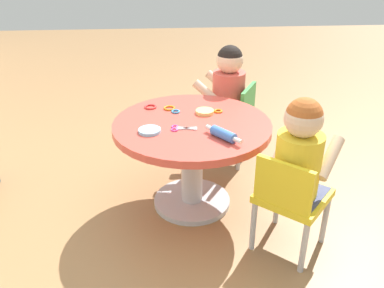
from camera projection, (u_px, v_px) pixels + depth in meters
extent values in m
plane|color=#9E7247|center=(192.00, 203.00, 2.39)|extent=(10.00, 10.00, 0.00)
cylinder|color=silver|center=(192.00, 201.00, 2.39)|extent=(0.44, 0.44, 0.03)
cylinder|color=silver|center=(192.00, 168.00, 2.28)|extent=(0.12, 0.12, 0.48)
cylinder|color=#D84C3F|center=(192.00, 126.00, 2.16)|extent=(0.84, 0.84, 0.04)
cylinder|color=#B7B7BC|center=(325.00, 219.00, 2.03)|extent=(0.03, 0.03, 0.28)
cylinder|color=#B7B7BC|center=(277.00, 201.00, 2.17)|extent=(0.03, 0.03, 0.28)
cylinder|color=#B7B7BC|center=(304.00, 248.00, 1.84)|extent=(0.03, 0.03, 0.28)
cylinder|color=#B7B7BC|center=(253.00, 226.00, 1.98)|extent=(0.03, 0.03, 0.28)
cube|color=yellow|center=(293.00, 196.00, 1.93)|extent=(0.42, 0.42, 0.04)
cube|color=yellow|center=(283.00, 185.00, 1.78)|extent=(0.20, 0.22, 0.22)
cube|color=#3F4772|center=(293.00, 195.00, 1.93)|extent=(0.38, 0.38, 0.04)
cylinder|color=yellow|center=(297.00, 164.00, 1.86)|extent=(0.21, 0.21, 0.30)
sphere|color=beige|center=(304.00, 119.00, 1.75)|extent=(0.17, 0.17, 0.17)
sphere|color=#B25926|center=(304.00, 116.00, 1.75)|extent=(0.16, 0.16, 0.16)
cylinder|color=beige|center=(330.00, 158.00, 1.86)|extent=(0.20, 0.18, 0.17)
cylinder|color=beige|center=(285.00, 145.00, 1.97)|extent=(0.20, 0.18, 0.17)
cylinder|color=#B7B7BC|center=(215.00, 129.00, 2.97)|extent=(0.03, 0.03, 0.28)
cylinder|color=#B7B7BC|center=(202.00, 144.00, 2.76)|extent=(0.03, 0.03, 0.28)
cylinder|color=#B7B7BC|center=(250.00, 135.00, 2.88)|extent=(0.03, 0.03, 0.28)
cylinder|color=#B7B7BC|center=(239.00, 151.00, 2.67)|extent=(0.03, 0.03, 0.28)
cube|color=green|center=(227.00, 118.00, 2.75)|extent=(0.40, 0.40, 0.04)
cube|color=green|center=(248.00, 103.00, 2.64)|extent=(0.25, 0.15, 0.22)
cube|color=#3F4772|center=(227.00, 118.00, 2.75)|extent=(0.36, 0.37, 0.04)
cylinder|color=#D8594C|center=(228.00, 94.00, 2.67)|extent=(0.21, 0.21, 0.30)
sphere|color=beige|center=(230.00, 60.00, 2.56)|extent=(0.17, 0.17, 0.17)
sphere|color=black|center=(230.00, 58.00, 2.56)|extent=(0.16, 0.16, 0.16)
cylinder|color=beige|center=(220.00, 84.00, 2.78)|extent=(0.15, 0.21, 0.17)
cylinder|color=beige|center=(208.00, 94.00, 2.60)|extent=(0.15, 0.21, 0.17)
cylinder|color=#3F72CC|center=(223.00, 134.00, 1.97)|extent=(0.14, 0.13, 0.05)
cylinder|color=white|center=(210.00, 128.00, 2.03)|extent=(0.05, 0.04, 0.02)
cylinder|color=white|center=(238.00, 140.00, 1.91)|extent=(0.05, 0.04, 0.02)
cube|color=silver|center=(186.00, 128.00, 2.08)|extent=(0.02, 0.11, 0.01)
cube|color=silver|center=(186.00, 128.00, 2.08)|extent=(0.05, 0.11, 0.01)
torus|color=#D83F99|center=(174.00, 130.00, 2.07)|extent=(0.04, 0.04, 0.01)
torus|color=#D83F99|center=(175.00, 127.00, 2.10)|extent=(0.04, 0.04, 0.01)
cylinder|color=#8CCCF2|center=(150.00, 131.00, 2.05)|extent=(0.11, 0.11, 0.02)
cylinder|color=#F2CC72|center=(205.00, 112.00, 2.26)|extent=(0.10, 0.10, 0.02)
torus|color=orange|center=(169.00, 108.00, 2.32)|extent=(0.07, 0.07, 0.01)
torus|color=red|center=(150.00, 107.00, 2.34)|extent=(0.07, 0.07, 0.01)
torus|color=orange|center=(218.00, 111.00, 2.28)|extent=(0.05, 0.05, 0.01)
torus|color=#3F99D8|center=(176.00, 111.00, 2.28)|extent=(0.05, 0.05, 0.01)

